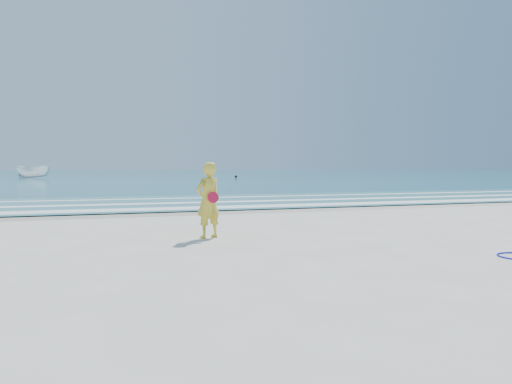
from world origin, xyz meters
name	(u,v)px	position (x,y,z in m)	size (l,w,h in m)	color
ground	(290,250)	(0.00, 0.00, 0.00)	(400.00, 400.00, 0.00)	silver
wet_sand	(199,212)	(0.00, 9.00, 0.00)	(400.00, 2.40, 0.00)	#B2A893
ocean	(107,174)	(0.00, 105.00, 0.02)	(400.00, 190.00, 0.04)	#19727F
shallow	(177,202)	(0.00, 14.00, 0.04)	(400.00, 10.00, 0.01)	#59B7AD
foam_near	(192,208)	(0.00, 10.30, 0.05)	(400.00, 1.40, 0.01)	white
foam_mid	(180,203)	(0.00, 13.20, 0.05)	(400.00, 0.90, 0.01)	white
foam_far	(169,198)	(0.00, 16.50, 0.05)	(400.00, 0.60, 0.01)	white
boat	(34,171)	(-10.99, 64.49, 1.01)	(1.88, 5.01, 1.93)	white
buoy	(236,176)	(16.30, 59.74, 0.22)	(0.36, 0.36, 0.36)	black
woman	(208,200)	(-1.22, 2.26, 0.92)	(0.79, 0.68, 1.84)	yellow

